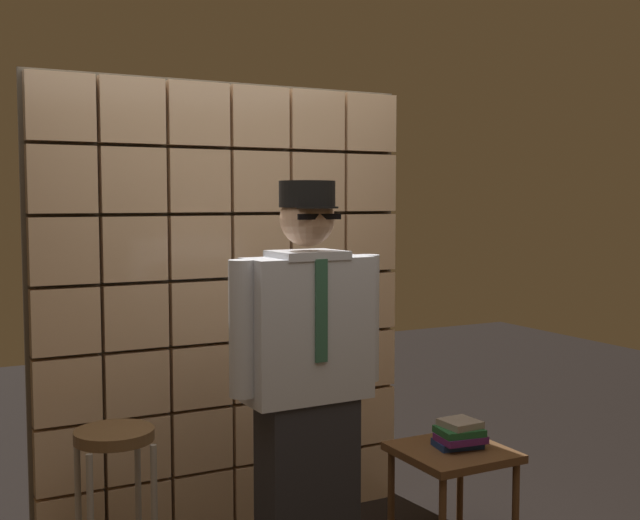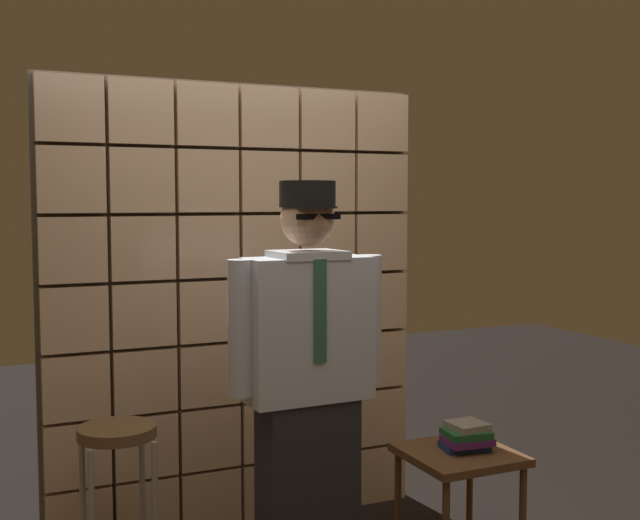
% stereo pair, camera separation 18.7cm
% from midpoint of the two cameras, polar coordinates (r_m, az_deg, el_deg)
% --- Properties ---
extents(glass_block_wall, '(2.04, 0.10, 2.37)m').
position_cam_midpoint_polar(glass_block_wall, '(4.22, -7.77, -3.54)').
color(glass_block_wall, '#E0B78C').
rests_on(glass_block_wall, ground).
extents(standing_person, '(0.73, 0.31, 1.82)m').
position_cam_midpoint_polar(standing_person, '(3.49, -2.47, -8.79)').
color(standing_person, '#28282D').
rests_on(standing_person, ground).
extents(bar_stool, '(0.34, 0.34, 0.76)m').
position_cam_midpoint_polar(bar_stool, '(3.66, -15.97, -14.53)').
color(bar_stool, brown).
rests_on(bar_stool, ground).
extents(side_table, '(0.52, 0.52, 0.50)m').
position_cam_midpoint_polar(side_table, '(4.13, 8.17, -14.11)').
color(side_table, brown).
rests_on(side_table, ground).
extents(book_stack, '(0.25, 0.22, 0.14)m').
position_cam_midpoint_polar(book_stack, '(4.11, 8.66, -12.28)').
color(book_stack, navy).
rests_on(book_stack, side_table).
extents(coffee_mug, '(0.13, 0.08, 0.09)m').
position_cam_midpoint_polar(coffee_mug, '(4.15, 8.93, -12.40)').
color(coffee_mug, navy).
rests_on(coffee_mug, side_table).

